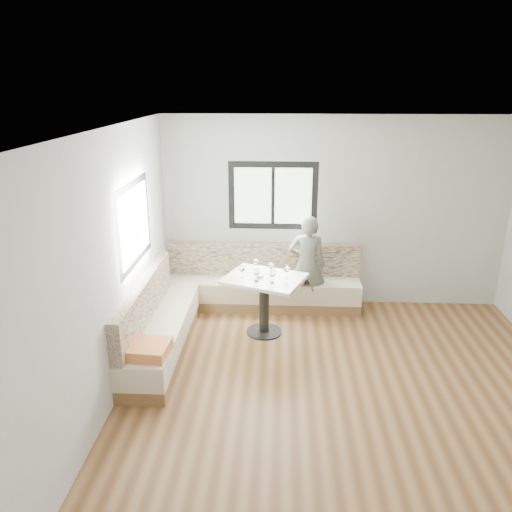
{
  "coord_description": "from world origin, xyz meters",
  "views": [
    {
      "loc": [
        -0.78,
        -4.64,
        3.2
      ],
      "look_at": [
        -1.1,
        1.51,
        1.06
      ],
      "focal_mm": 35.0,
      "sensor_mm": 36.0,
      "label": 1
    }
  ],
  "objects": [
    {
      "name": "table",
      "position": [
        -0.98,
        1.41,
        0.6
      ],
      "size": [
        1.19,
        1.07,
        0.81
      ],
      "rotation": [
        0.0,
        0.0,
        -0.37
      ],
      "color": "black",
      "rests_on": "ground"
    },
    {
      "name": "person",
      "position": [
        -0.39,
        2.11,
        0.73
      ],
      "size": [
        0.55,
        0.38,
        1.46
      ],
      "primitive_type": "imported",
      "rotation": [
        0.0,
        0.0,
        3.08
      ],
      "color": "#5F6359",
      "rests_on": "ground"
    },
    {
      "name": "wine_glass_c",
      "position": [
        -0.87,
        1.22,
        0.93
      ],
      "size": [
        0.08,
        0.08,
        0.18
      ],
      "color": "white",
      "rests_on": "table"
    },
    {
      "name": "olive_ramekin",
      "position": [
        -1.04,
        1.41,
        0.83
      ],
      "size": [
        0.1,
        0.1,
        0.04
      ],
      "color": "white",
      "rests_on": "table"
    },
    {
      "name": "wine_glass_e",
      "position": [
        -0.69,
        1.39,
        0.93
      ],
      "size": [
        0.08,
        0.08,
        0.18
      ],
      "color": "white",
      "rests_on": "table"
    },
    {
      "name": "wine_glass_d",
      "position": [
        -0.9,
        1.51,
        0.93
      ],
      "size": [
        0.08,
        0.08,
        0.18
      ],
      "color": "white",
      "rests_on": "table"
    },
    {
      "name": "room",
      "position": [
        -0.08,
        0.08,
        1.41
      ],
      "size": [
        5.01,
        5.01,
        2.81
      ],
      "color": "brown",
      "rests_on": "ground"
    },
    {
      "name": "wine_glass_a",
      "position": [
        -1.27,
        1.38,
        0.93
      ],
      "size": [
        0.08,
        0.08,
        0.18
      ],
      "color": "white",
      "rests_on": "table"
    },
    {
      "name": "banquette",
      "position": [
        -1.59,
        1.62,
        0.33
      ],
      "size": [
        2.9,
        2.8,
        0.95
      ],
      "color": "brown",
      "rests_on": "ground"
    },
    {
      "name": "wine_glass_b",
      "position": [
        -1.08,
        1.26,
        0.93
      ],
      "size": [
        0.08,
        0.08,
        0.18
      ],
      "color": "white",
      "rests_on": "table"
    },
    {
      "name": "wine_glass_f",
      "position": [
        -1.1,
        1.64,
        0.93
      ],
      "size": [
        0.08,
        0.08,
        0.18
      ],
      "color": "white",
      "rests_on": "table"
    }
  ]
}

